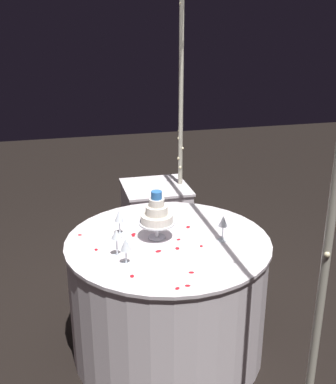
{
  "coord_description": "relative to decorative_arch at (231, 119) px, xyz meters",
  "views": [
    {
      "loc": [
        2.56,
        -0.64,
        2.09
      ],
      "look_at": [
        0.0,
        0.0,
        1.11
      ],
      "focal_mm": 44.76,
      "sensor_mm": 36.0,
      "label": 1
    }
  ],
  "objects": [
    {
      "name": "rose_petal_8",
      "position": [
        -0.2,
        -0.89,
        -0.73
      ],
      "size": [
        0.03,
        0.03,
        0.0
      ],
      "primitive_type": "ellipsoid",
      "rotation": [
        0.0,
        0.0,
        1.19
      ],
      "color": "red",
      "rests_on": "main_table"
    },
    {
      "name": "rose_petal_12",
      "position": [
        0.01,
        -0.31,
        -0.73
      ],
      "size": [
        0.03,
        0.03,
        0.0
      ],
      "primitive_type": "ellipsoid",
      "rotation": [
        0.0,
        0.0,
        5.19
      ],
      "color": "red",
      "rests_on": "main_table"
    },
    {
      "name": "rose_petal_2",
      "position": [
        0.02,
        -0.82,
        -0.73
      ],
      "size": [
        0.03,
        0.02,
        0.0
      ],
      "primitive_type": "ellipsoid",
      "rotation": [
        0.0,
        0.0,
        0.05
      ],
      "color": "red",
      "rests_on": "main_table"
    },
    {
      "name": "wine_glass_3",
      "position": [
        0.13,
        -0.71,
        -0.6
      ],
      "size": [
        0.06,
        0.06,
        0.16
      ],
      "color": "silver",
      "rests_on": "main_table"
    },
    {
      "name": "side_table",
      "position": [
        -1.07,
        -0.21,
        -1.14
      ],
      "size": [
        0.53,
        0.53,
        0.75
      ],
      "color": "white",
      "rests_on": "ground"
    },
    {
      "name": "rose_petal_7",
      "position": [
        -0.11,
        -0.57,
        -0.73
      ],
      "size": [
        0.03,
        0.03,
        0.0
      ],
      "primitive_type": "ellipsoid",
      "rotation": [
        0.0,
        0.0,
        2.91
      ],
      "color": "red",
      "rests_on": "main_table"
    },
    {
      "name": "wine_glass_0",
      "position": [
        0.09,
        -0.05,
        -0.61
      ],
      "size": [
        0.06,
        0.06,
        0.16
      ],
      "color": "silver",
      "rests_on": "main_table"
    },
    {
      "name": "wine_glass_2",
      "position": [
        -0.16,
        -0.65,
        -0.61
      ],
      "size": [
        0.06,
        0.06,
        0.16
      ],
      "color": "silver",
      "rests_on": "main_table"
    },
    {
      "name": "rose_petal_0",
      "position": [
        -0.15,
        -0.2,
        -0.73
      ],
      "size": [
        0.04,
        0.04,
        0.0
      ],
      "primitive_type": "ellipsoid",
      "rotation": [
        0.0,
        0.0,
        2.64
      ],
      "color": "red",
      "rests_on": "main_table"
    },
    {
      "name": "rose_petal_11",
      "position": [
        0.13,
        -0.35,
        -0.73
      ],
      "size": [
        0.04,
        0.03,
        0.0
      ],
      "primitive_type": "ellipsoid",
      "rotation": [
        0.0,
        0.0,
        2.88
      ],
      "color": "red",
      "rests_on": "main_table"
    },
    {
      "name": "rose_petal_6",
      "position": [
        0.54,
        -0.41,
        -0.73
      ],
      "size": [
        0.03,
        0.03,
        0.0
      ],
      "primitive_type": "ellipsoid",
      "rotation": [
        0.0,
        0.0,
        1.29
      ],
      "color": "red",
      "rests_on": "main_table"
    },
    {
      "name": "cake_knife",
      "position": [
        -0.38,
        -0.26,
        -0.73
      ],
      "size": [
        0.3,
        0.03,
        0.01
      ],
      "color": "silver",
      "rests_on": "main_table"
    },
    {
      "name": "decorative_arch",
      "position": [
        0.0,
        0.0,
        0.0
      ],
      "size": [
        2.21,
        0.06,
        2.32
      ],
      "color": "#B7B29E",
      "rests_on": "ground"
    },
    {
      "name": "rose_petal_9",
      "position": [
        -0.13,
        -0.57,
        -0.73
      ],
      "size": [
        0.04,
        0.04,
        0.0
      ],
      "primitive_type": "ellipsoid",
      "rotation": [
        0.0,
        0.0,
        2.31
      ],
      "color": "red",
      "rests_on": "main_table"
    },
    {
      "name": "wine_glass_1",
      "position": [
        0.23,
        -0.67,
        -0.62
      ],
      "size": [
        0.06,
        0.06,
        0.16
      ],
      "color": "silver",
      "rests_on": "main_table"
    },
    {
      "name": "tiered_cake",
      "position": [
        -0.04,
        -0.44,
        -0.57
      ],
      "size": [
        0.22,
        0.22,
        0.31
      ],
      "color": "silver",
      "rests_on": "main_table"
    },
    {
      "name": "rose_petal_10",
      "position": [
        0.41,
        -0.35,
        -0.73
      ],
      "size": [
        0.03,
        0.03,
        0.0
      ],
      "primitive_type": "ellipsoid",
      "rotation": [
        0.0,
        0.0,
        4.5
      ],
      "color": "red",
      "rests_on": "main_table"
    },
    {
      "name": "rose_petal_3",
      "position": [
        -0.24,
        -0.48,
        -0.73
      ],
      "size": [
        0.04,
        0.03,
        0.0
      ],
      "primitive_type": "ellipsoid",
      "rotation": [
        0.0,
        0.0,
        3.39
      ],
      "color": "red",
      "rests_on": "main_table"
    },
    {
      "name": "rose_petal_4",
      "position": [
        0.13,
        -0.47,
        -0.73
      ],
      "size": [
        0.04,
        0.05,
        0.0
      ],
      "primitive_type": "ellipsoid",
      "rotation": [
        0.0,
        0.0,
        2.06
      ],
      "color": "red",
      "rests_on": "main_table"
    },
    {
      "name": "main_table",
      "position": [
        0.0,
        -0.38,
        -1.13
      ],
      "size": [
        1.26,
        1.26,
        0.79
      ],
      "color": "white",
      "rests_on": "ground"
    },
    {
      "name": "rose_petal_13",
      "position": [
        0.55,
        -0.46,
        -0.73
      ],
      "size": [
        0.03,
        0.03,
        0.0
      ],
      "primitive_type": "ellipsoid",
      "rotation": [
        0.0,
        0.0,
        2.32
      ],
      "color": "red",
      "rests_on": "main_table"
    },
    {
      "name": "rose_petal_1",
      "position": [
        0.37,
        -0.66,
        -0.73
      ],
      "size": [
        0.04,
        0.03,
        0.0
      ],
      "primitive_type": "ellipsoid",
      "rotation": [
        0.0,
        0.0,
        2.94
      ],
      "color": "red",
      "rests_on": "main_table"
    },
    {
      "name": "ground_plane",
      "position": [
        0.0,
        -0.38,
        -1.52
      ],
      "size": [
        12.0,
        12.0,
        0.0
      ],
      "primitive_type": "plane",
      "color": "black"
    },
    {
      "name": "rose_petal_5",
      "position": [
        0.13,
        -0.2,
        -0.73
      ],
      "size": [
        0.03,
        0.03,
        0.0
      ],
      "primitive_type": "ellipsoid",
      "rotation": [
        0.0,
        0.0,
        2.81
      ],
      "color": "red",
      "rests_on": "main_table"
    }
  ]
}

